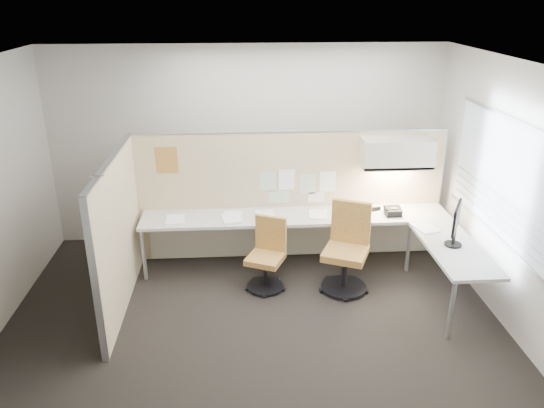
{
  "coord_description": "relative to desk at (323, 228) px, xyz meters",
  "views": [
    {
      "loc": [
        -0.12,
        -5.02,
        3.44
      ],
      "look_at": [
        0.26,
        0.8,
        1.09
      ],
      "focal_mm": 35.0,
      "sensor_mm": 36.0,
      "label": 1
    }
  ],
  "objects": [
    {
      "name": "coat_hook",
      "position": [
        -2.51,
        -1.2,
        0.8
      ],
      "size": [
        0.18,
        0.49,
        1.46
      ],
      "color": "silver",
      "rests_on": "partition_left"
    },
    {
      "name": "paper_stack_2",
      "position": [
        -0.73,
        0.1,
        0.15
      ],
      "size": [
        0.26,
        0.32,
        0.04
      ],
      "primitive_type": "cube",
      "rotation": [
        0.0,
        0.0,
        0.1
      ],
      "color": "white",
      "rests_on": "desk"
    },
    {
      "name": "ceiling",
      "position": [
        -0.93,
        -1.13,
        2.2
      ],
      "size": [
        5.5,
        4.5,
        0.01
      ],
      "primitive_type": "cube",
      "color": "white",
      "rests_on": "wall_back"
    },
    {
      "name": "chair_right",
      "position": [
        0.23,
        -0.45,
        -0.1
      ],
      "size": [
        0.66,
        0.67,
        1.07
      ],
      "rotation": [
        0.0,
        0.0,
        -0.41
      ],
      "color": "black",
      "rests_on": "floor"
    },
    {
      "name": "paper_stack_0",
      "position": [
        -1.88,
        0.06,
        0.14
      ],
      "size": [
        0.24,
        0.31,
        0.03
      ],
      "primitive_type": "cube",
      "rotation": [
        0.0,
        0.0,
        0.03
      ],
      "color": "white",
      "rests_on": "desk"
    },
    {
      "name": "paper_stack_5",
      "position": [
        1.21,
        -0.38,
        0.14
      ],
      "size": [
        0.3,
        0.35,
        0.02
      ],
      "primitive_type": "cube",
      "rotation": [
        0.0,
        0.0,
        0.28
      ],
      "color": "white",
      "rests_on": "desk"
    },
    {
      "name": "paper_stack_6",
      "position": [
        -1.17,
        0.04,
        0.14
      ],
      "size": [
        0.28,
        0.34,
        0.03
      ],
      "primitive_type": "cube",
      "rotation": [
        0.0,
        0.0,
        0.2
      ],
      "color": "white",
      "rests_on": "desk"
    },
    {
      "name": "desk",
      "position": [
        0.0,
        0.0,
        0.0
      ],
      "size": [
        4.0,
        2.07,
        0.73
      ],
      "color": "beige",
      "rests_on": "floor"
    },
    {
      "name": "paper_stack_1",
      "position": [
        -1.16,
        0.16,
        0.14
      ],
      "size": [
        0.25,
        0.32,
        0.02
      ],
      "primitive_type": "cube",
      "rotation": [
        0.0,
        0.0,
        -0.07
      ],
      "color": "white",
      "rests_on": "desk"
    },
    {
      "name": "poster",
      "position": [
        -1.98,
        0.44,
        0.82
      ],
      "size": [
        0.28,
        0.0,
        0.35
      ],
      "primitive_type": "cube",
      "color": "orange",
      "rests_on": "partition_back"
    },
    {
      "name": "monitor",
      "position": [
        1.37,
        -0.85,
        0.42
      ],
      "size": [
        0.25,
        0.43,
        0.5
      ],
      "rotation": [
        0.0,
        0.0,
        1.07
      ],
      "color": "black",
      "rests_on": "desk"
    },
    {
      "name": "paper_stack_4",
      "position": [
        0.37,
        0.14,
        0.14
      ],
      "size": [
        0.29,
        0.34,
        0.03
      ],
      "primitive_type": "cube",
      "rotation": [
        0.0,
        0.0,
        0.22
      ],
      "color": "white",
      "rests_on": "desk"
    },
    {
      "name": "tape_dispenser",
      "position": [
        0.9,
        0.18,
        0.16
      ],
      "size": [
        0.11,
        0.09,
        0.06
      ],
      "primitive_type": "cube",
      "rotation": [
        0.0,
        0.0,
        0.36
      ],
      "color": "black",
      "rests_on": "desk"
    },
    {
      "name": "task_light_strip",
      "position": [
        0.97,
        0.26,
        0.7
      ],
      "size": [
        0.6,
        0.06,
        0.02
      ],
      "primitive_type": "cube",
      "color": "#FFEABF",
      "rests_on": "overhead_bin"
    },
    {
      "name": "wall_back",
      "position": [
        -0.93,
        1.12,
        0.8
      ],
      "size": [
        5.5,
        0.02,
        2.8
      ],
      "primitive_type": "cube",
      "color": "beige",
      "rests_on": "ground"
    },
    {
      "name": "paper_stack_3",
      "position": [
        -0.05,
        0.13,
        0.14
      ],
      "size": [
        0.27,
        0.33,
        0.02
      ],
      "primitive_type": "cube",
      "rotation": [
        0.0,
        0.0,
        -0.15
      ],
      "color": "white",
      "rests_on": "desk"
    },
    {
      "name": "floor",
      "position": [
        -0.93,
        -1.13,
        -0.61
      ],
      "size": [
        5.5,
        4.5,
        0.01
      ],
      "primitive_type": "cube",
      "color": "black",
      "rests_on": "ground"
    },
    {
      "name": "overhead_bin",
      "position": [
        0.97,
        0.26,
        0.91
      ],
      "size": [
        0.9,
        0.36,
        0.38
      ],
      "primitive_type": "cube",
      "color": "beige",
      "rests_on": "partition_back"
    },
    {
      "name": "partition_back",
      "position": [
        -0.38,
        0.47,
        0.27
      ],
      "size": [
        4.1,
        0.06,
        1.75
      ],
      "primitive_type": "cube",
      "color": "#CDB98E",
      "rests_on": "floor"
    },
    {
      "name": "partition_left",
      "position": [
        -2.43,
        -0.63,
        0.27
      ],
      "size": [
        0.06,
        2.2,
        1.75
      ],
      "primitive_type": "cube",
      "color": "#CDB98E",
      "rests_on": "floor"
    },
    {
      "name": "pinned_papers",
      "position": [
        -0.3,
        0.44,
        0.43
      ],
      "size": [
        1.01,
        0.0,
        0.47
      ],
      "color": "#8CBF8C",
      "rests_on": "partition_back"
    },
    {
      "name": "wall_front",
      "position": [
        -0.93,
        -3.38,
        0.8
      ],
      "size": [
        5.5,
        0.02,
        2.8
      ],
      "primitive_type": "cube",
      "color": "beige",
      "rests_on": "ground"
    },
    {
      "name": "chair_left",
      "position": [
        -0.74,
        -0.37,
        -0.19
      ],
      "size": [
        0.54,
        0.56,
        0.88
      ],
      "rotation": [
        0.0,
        0.0,
        -0.42
      ],
      "color": "black",
      "rests_on": "floor"
    },
    {
      "name": "phone",
      "position": [
        0.92,
        0.07,
        0.18
      ],
      "size": [
        0.21,
        0.2,
        0.12
      ],
      "rotation": [
        0.0,
        0.0,
        0.0
      ],
      "color": "black",
      "rests_on": "desk"
    },
    {
      "name": "window_pane",
      "position": [
        1.79,
        -1.13,
        0.95
      ],
      "size": [
        0.01,
        2.8,
        1.3
      ],
      "primitive_type": "cube",
      "color": "#97A4B0",
      "rests_on": "wall_right"
    },
    {
      "name": "wall_right",
      "position": [
        1.82,
        -1.13,
        0.8
      ],
      "size": [
        0.02,
        4.5,
        2.8
      ],
      "primitive_type": "cube",
      "color": "beige",
      "rests_on": "ground"
    },
    {
      "name": "stapler",
      "position": [
        0.73,
        0.23,
        0.15
      ],
      "size": [
        0.15,
        0.08,
        0.05
      ],
      "primitive_type": "cube",
      "rotation": [
        0.0,
        0.0,
        0.28
      ],
      "color": "black",
      "rests_on": "desk"
    }
  ]
}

